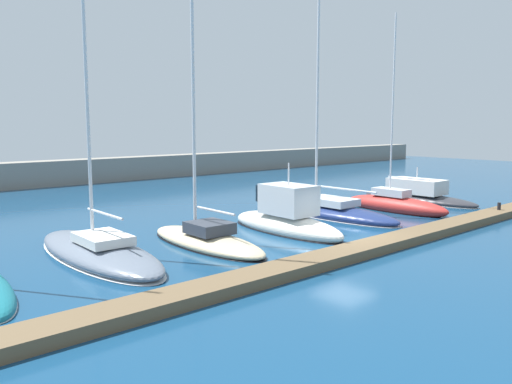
% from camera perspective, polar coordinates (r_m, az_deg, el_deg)
% --- Properties ---
extents(ground_plane, '(120.00, 120.00, 0.00)m').
position_cam_1_polar(ground_plane, '(24.51, 9.78, -5.55)').
color(ground_plane, navy).
extents(dock_pier, '(35.19, 1.43, 0.41)m').
position_cam_1_polar(dock_pier, '(23.43, 13.24, -5.73)').
color(dock_pier, brown).
rests_on(dock_pier, ground_plane).
extents(breakwater_seawall, '(108.00, 2.08, 2.24)m').
position_cam_1_polar(breakwater_seawall, '(50.22, -19.81, 2.08)').
color(breakwater_seawall, gray).
rests_on(breakwater_seawall, ground_plane).
extents(sailboat_slate_second, '(3.33, 9.96, 18.59)m').
position_cam_1_polar(sailboat_slate_second, '(22.48, -16.99, -6.10)').
color(sailboat_slate_second, slate).
rests_on(sailboat_slate_second, ground_plane).
extents(sailboat_sand_third, '(2.67, 7.95, 13.70)m').
position_cam_1_polar(sailboat_sand_third, '(23.77, -5.49, -5.12)').
color(sailboat_sand_third, beige).
rests_on(sailboat_sand_third, ground_plane).
extents(motorboat_ivory_fourth, '(2.49, 7.71, 3.94)m').
position_cam_1_polar(motorboat_ivory_fourth, '(26.58, 3.33, -3.05)').
color(motorboat_ivory_fourth, silver).
rests_on(motorboat_ivory_fourth, ground_plane).
extents(sailboat_navy_fifth, '(2.81, 9.68, 16.43)m').
position_cam_1_polar(sailboat_navy_fifth, '(31.31, 8.18, -2.03)').
color(sailboat_navy_fifth, navy).
rests_on(sailboat_navy_fifth, ground_plane).
extents(sailboat_red_sixth, '(1.91, 7.29, 12.46)m').
position_cam_1_polar(sailboat_red_sixth, '(33.97, 15.03, -1.29)').
color(sailboat_red_sixth, '#B72D28').
rests_on(sailboat_red_sixth, ground_plane).
extents(motorboat_charcoal_seventh, '(2.49, 8.89, 2.69)m').
position_cam_1_polar(motorboat_charcoal_seventh, '(38.60, 17.29, -0.35)').
color(motorboat_charcoal_seventh, '#2D2D33').
rests_on(motorboat_charcoal_seventh, ground_plane).
extents(dock_bollard, '(0.20, 0.20, 0.44)m').
position_cam_1_polar(dock_bollard, '(33.99, 25.17, -1.42)').
color(dock_bollard, black).
rests_on(dock_bollard, dock_pier).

